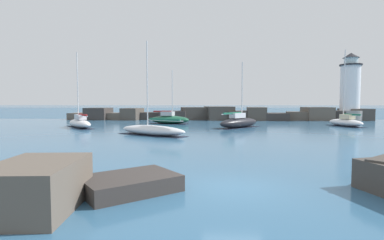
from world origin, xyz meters
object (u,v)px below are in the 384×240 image
(sailboat_moored_3, at_px, (169,119))
(sailboat_moored_4, at_px, (239,122))
(sailboat_moored_5, at_px, (80,123))
(lighthouse, at_px, (350,92))
(sailboat_moored_0, at_px, (152,130))
(sailboat_moored_2, at_px, (346,122))

(sailboat_moored_3, height_order, sailboat_moored_4, sailboat_moored_4)
(sailboat_moored_5, bearing_deg, lighthouse, 22.36)
(sailboat_moored_0, bearing_deg, sailboat_moored_5, 142.65)
(lighthouse, relative_size, sailboat_moored_5, 1.24)
(lighthouse, distance_m, sailboat_moored_2, 16.15)
(sailboat_moored_3, bearing_deg, sailboat_moored_5, -145.83)
(sailboat_moored_0, xyz_separation_m, sailboat_moored_5, (-11.20, 8.55, 0.11))
(sailboat_moored_0, relative_size, sailboat_moored_2, 0.90)
(sailboat_moored_3, relative_size, sailboat_moored_5, 0.84)
(sailboat_moored_0, relative_size, sailboat_moored_3, 1.15)
(sailboat_moored_4, bearing_deg, sailboat_moored_0, -136.57)
(lighthouse, bearing_deg, sailboat_moored_2, -116.51)
(sailboat_moored_0, bearing_deg, lighthouse, 39.59)
(sailboat_moored_4, bearing_deg, sailboat_moored_5, -178.20)
(sailboat_moored_0, bearing_deg, sailboat_moored_4, 43.43)
(sailboat_moored_0, relative_size, sailboat_moored_5, 0.96)
(sailboat_moored_0, bearing_deg, sailboat_moored_3, 90.90)
(lighthouse, distance_m, sailboat_moored_0, 41.31)
(lighthouse, bearing_deg, sailboat_moored_0, -140.41)
(sailboat_moored_3, bearing_deg, lighthouse, 17.71)
(sailboat_moored_2, distance_m, sailboat_moored_4, 15.32)
(lighthouse, relative_size, sailboat_moored_4, 1.43)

